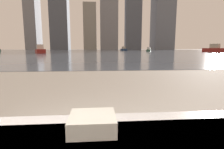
{
  "coord_description": "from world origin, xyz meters",
  "views": [
    {
      "loc": [
        -0.06,
        0.03,
        0.9
      ],
      "look_at": [
        0.14,
        2.41,
        0.54
      ],
      "focal_mm": 28.0,
      "sensor_mm": 36.0,
      "label": 1
    }
  ],
  "objects": [
    {
      "name": "skyline_tower_0",
      "position": [
        -40.66,
        118.0,
        22.34
      ],
      "size": [
        6.67,
        13.19,
        44.68
      ],
      "color": "slate",
      "rests_on": "ground_plane"
    },
    {
      "name": "towel_stack",
      "position": [
        -0.09,
        0.86,
        0.53
      ],
      "size": [
        0.23,
        0.21,
        0.08
      ],
      "color": "silver",
      "rests_on": "bathtub"
    },
    {
      "name": "harbor_boat_2",
      "position": [
        14.77,
        50.2,
        0.43
      ],
      "size": [
        2.13,
        3.38,
        1.2
      ],
      "color": "#335647",
      "rests_on": "harbor_water"
    },
    {
      "name": "skyline_tower_1",
      "position": [
        -23.88,
        118.0,
        22.74
      ],
      "size": [
        11.03,
        11.08,
        45.48
      ],
      "color": "#4C515B",
      "rests_on": "ground_plane"
    },
    {
      "name": "skyline_tower_2",
      "position": [
        -4.67,
        118.0,
        14.51
      ],
      "size": [
        8.13,
        11.3,
        29.02
      ],
      "color": "gray",
      "rests_on": "ground_plane"
    },
    {
      "name": "harbor_water",
      "position": [
        0.0,
        62.0,
        0.01
      ],
      "size": [
        180.0,
        110.0,
        0.01
      ],
      "color": "slate",
      "rests_on": "ground_plane"
    },
    {
      "name": "harbor_boat_1",
      "position": [
        -10.45,
        32.99,
        0.57
      ],
      "size": [
        2.96,
        4.45,
        1.58
      ],
      "color": "maroon",
      "rests_on": "harbor_water"
    },
    {
      "name": "harbor_boat_4",
      "position": [
        9.89,
        66.47,
        0.56
      ],
      "size": [
        2.06,
        4.33,
        1.56
      ],
      "color": "navy",
      "rests_on": "harbor_water"
    },
    {
      "name": "harbor_boat_0",
      "position": [
        28.73,
        41.22,
        0.71
      ],
      "size": [
        4.4,
        5.44,
        1.99
      ],
      "color": "maroon",
      "rests_on": "harbor_water"
    }
  ]
}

